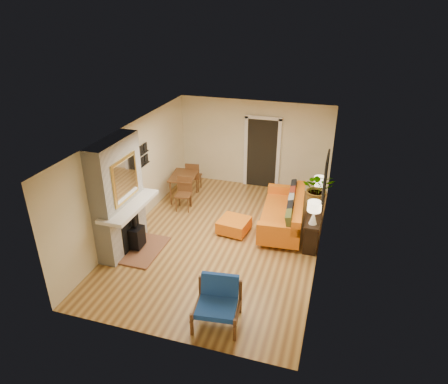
{
  "coord_description": "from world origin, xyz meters",
  "views": [
    {
      "loc": [
        2.43,
        -7.72,
        5.19
      ],
      "look_at": [
        0.0,
        0.2,
        1.15
      ],
      "focal_mm": 32.0,
      "sensor_mm": 36.0,
      "label": 1
    }
  ],
  "objects_px": {
    "lamp_near": "(314,210)",
    "dining_table": "(186,180)",
    "blue_chair": "(218,299)",
    "console_table": "(315,215)",
    "lamp_far": "(320,185)",
    "houseplant": "(318,188)",
    "ottoman": "(234,225)",
    "sofa": "(286,213)"
  },
  "relations": [
    {
      "from": "dining_table",
      "to": "lamp_near",
      "type": "xyz_separation_m",
      "value": [
        3.65,
        -1.64,
        0.47
      ]
    },
    {
      "from": "sofa",
      "to": "console_table",
      "type": "bearing_deg",
      "value": -15.37
    },
    {
      "from": "console_table",
      "to": "blue_chair",
      "type": "bearing_deg",
      "value": -111.98
    },
    {
      "from": "ottoman",
      "to": "blue_chair",
      "type": "xyz_separation_m",
      "value": [
        0.53,
        -2.91,
        0.24
      ]
    },
    {
      "from": "lamp_near",
      "to": "houseplant",
      "type": "height_order",
      "value": "houseplant"
    },
    {
      "from": "sofa",
      "to": "dining_table",
      "type": "xyz_separation_m",
      "value": [
        -2.94,
        0.75,
        0.2
      ]
    },
    {
      "from": "ottoman",
      "to": "lamp_far",
      "type": "relative_size",
      "value": 1.44
    },
    {
      "from": "console_table",
      "to": "houseplant",
      "type": "height_order",
      "value": "houseplant"
    },
    {
      "from": "lamp_far",
      "to": "dining_table",
      "type": "bearing_deg",
      "value": 175.74
    },
    {
      "from": "ottoman",
      "to": "houseplant",
      "type": "xyz_separation_m",
      "value": [
        1.86,
        0.69,
        0.93
      ]
    },
    {
      "from": "blue_chair",
      "to": "dining_table",
      "type": "distance_m",
      "value": 4.85
    },
    {
      "from": "houseplant",
      "to": "sofa",
      "type": "bearing_deg",
      "value": -172.77
    },
    {
      "from": "blue_chair",
      "to": "dining_table",
      "type": "height_order",
      "value": "dining_table"
    },
    {
      "from": "lamp_near",
      "to": "houseplant",
      "type": "relative_size",
      "value": 0.66
    },
    {
      "from": "console_table",
      "to": "lamp_far",
      "type": "height_order",
      "value": "lamp_far"
    },
    {
      "from": "blue_chair",
      "to": "console_table",
      "type": "distance_m",
      "value": 3.59
    },
    {
      "from": "lamp_far",
      "to": "houseplant",
      "type": "height_order",
      "value": "houseplant"
    },
    {
      "from": "console_table",
      "to": "houseplant",
      "type": "xyz_separation_m",
      "value": [
        -0.01,
        0.28,
        0.56
      ]
    },
    {
      "from": "ottoman",
      "to": "blue_chair",
      "type": "height_order",
      "value": "blue_chair"
    },
    {
      "from": "console_table",
      "to": "lamp_far",
      "type": "relative_size",
      "value": 3.43
    },
    {
      "from": "dining_table",
      "to": "lamp_far",
      "type": "xyz_separation_m",
      "value": [
        3.65,
        -0.27,
        0.47
      ]
    },
    {
      "from": "console_table",
      "to": "houseplant",
      "type": "relative_size",
      "value": 2.26
    },
    {
      "from": "sofa",
      "to": "lamp_near",
      "type": "bearing_deg",
      "value": -51.63
    },
    {
      "from": "lamp_far",
      "to": "blue_chair",
      "type": "bearing_deg",
      "value": -108.56
    },
    {
      "from": "ottoman",
      "to": "houseplant",
      "type": "bearing_deg",
      "value": 20.4
    },
    {
      "from": "ottoman",
      "to": "dining_table",
      "type": "bearing_deg",
      "value": 142.74
    },
    {
      "from": "ottoman",
      "to": "blue_chair",
      "type": "distance_m",
      "value": 2.97
    },
    {
      "from": "lamp_near",
      "to": "houseplant",
      "type": "bearing_deg",
      "value": 90.59
    },
    {
      "from": "sofa",
      "to": "blue_chair",
      "type": "xyz_separation_m",
      "value": [
        -0.64,
        -3.52,
        0.05
      ]
    },
    {
      "from": "blue_chair",
      "to": "lamp_near",
      "type": "xyz_separation_m",
      "value": [
        1.34,
        2.63,
        0.62
      ]
    },
    {
      "from": "sofa",
      "to": "ottoman",
      "type": "distance_m",
      "value": 1.33
    },
    {
      "from": "sofa",
      "to": "console_table",
      "type": "relative_size",
      "value": 1.26
    },
    {
      "from": "sofa",
      "to": "blue_chair",
      "type": "relative_size",
      "value": 2.68
    },
    {
      "from": "sofa",
      "to": "ottoman",
      "type": "xyz_separation_m",
      "value": [
        -1.16,
        -0.6,
        -0.19
      ]
    },
    {
      "from": "console_table",
      "to": "lamp_far",
      "type": "bearing_deg",
      "value": 90.0
    },
    {
      "from": "ottoman",
      "to": "console_table",
      "type": "height_order",
      "value": "console_table"
    },
    {
      "from": "lamp_near",
      "to": "dining_table",
      "type": "bearing_deg",
      "value": 155.79
    },
    {
      "from": "lamp_far",
      "to": "houseplant",
      "type": "xyz_separation_m",
      "value": [
        -0.01,
        -0.39,
        0.07
      ]
    },
    {
      "from": "dining_table",
      "to": "houseplant",
      "type": "bearing_deg",
      "value": -10.31
    },
    {
      "from": "ottoman",
      "to": "console_table",
      "type": "distance_m",
      "value": 1.95
    },
    {
      "from": "console_table",
      "to": "sofa",
      "type": "bearing_deg",
      "value": 164.63
    },
    {
      "from": "lamp_far",
      "to": "lamp_near",
      "type": "bearing_deg",
      "value": -90.0
    }
  ]
}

